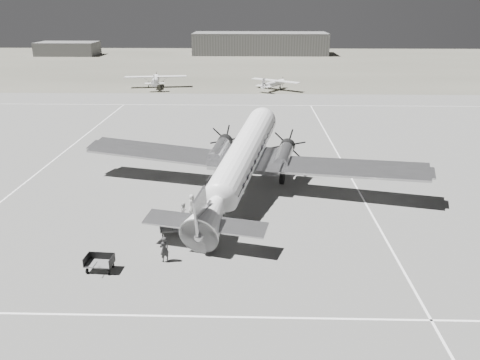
% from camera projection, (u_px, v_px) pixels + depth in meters
% --- Properties ---
extents(ground, '(260.00, 260.00, 0.00)m').
position_uv_depth(ground, '(218.00, 207.00, 37.50)').
color(ground, slate).
rests_on(ground, ground).
extents(taxi_line_near, '(60.00, 0.15, 0.01)m').
position_uv_depth(taxi_line_near, '(200.00, 317.00, 24.41)').
color(taxi_line_near, white).
rests_on(taxi_line_near, ground).
extents(taxi_line_right, '(0.15, 80.00, 0.01)m').
position_uv_depth(taxi_line_right, '(369.00, 209.00, 37.20)').
color(taxi_line_right, white).
rests_on(taxi_line_right, ground).
extents(taxi_line_left, '(0.15, 60.00, 0.01)m').
position_uv_depth(taxi_line_left, '(48.00, 165.00, 47.28)').
color(taxi_line_left, white).
rests_on(taxi_line_left, ground).
extents(taxi_line_horizon, '(90.00, 0.15, 0.01)m').
position_uv_depth(taxi_line_horizon, '(236.00, 105.00, 74.88)').
color(taxi_line_horizon, white).
rests_on(taxi_line_horizon, ground).
extents(grass_infield, '(260.00, 90.00, 0.01)m').
position_uv_depth(grass_infield, '(243.00, 64.00, 126.28)').
color(grass_infield, '#646254').
rests_on(grass_infield, ground).
extents(hangar_main, '(42.00, 14.00, 6.60)m').
position_uv_depth(hangar_main, '(260.00, 43.00, 148.36)').
color(hangar_main, slate).
rests_on(hangar_main, ground).
extents(shed_secondary, '(18.00, 10.00, 4.00)m').
position_uv_depth(shed_secondary, '(68.00, 49.00, 145.61)').
color(shed_secondary, '#5D5D5D').
rests_on(shed_secondary, ground).
extents(dc3_airliner, '(34.90, 28.00, 5.85)m').
position_uv_depth(dc3_airliner, '(241.00, 163.00, 38.65)').
color(dc3_airliner, '#BCBCBF').
rests_on(dc3_airliner, ground).
extents(light_plane_left, '(13.15, 11.25, 2.47)m').
position_uv_depth(light_plane_left, '(156.00, 81.00, 89.85)').
color(light_plane_left, white).
rests_on(light_plane_left, ground).
extents(light_plane_right, '(12.81, 12.26, 2.08)m').
position_uv_depth(light_plane_right, '(274.00, 85.00, 87.43)').
color(light_plane_right, white).
rests_on(light_plane_right, ground).
extents(baggage_cart_near, '(2.07, 1.68, 1.02)m').
position_uv_depth(baggage_cart_near, '(172.00, 228.00, 32.87)').
color(baggage_cart_near, '#5D5D5D').
rests_on(baggage_cart_near, ground).
extents(baggage_cart_far, '(1.83, 1.35, 0.99)m').
position_uv_depth(baggage_cart_far, '(100.00, 263.00, 28.47)').
color(baggage_cart_far, '#5D5D5D').
rests_on(baggage_cart_far, ground).
extents(ground_crew, '(0.74, 0.72, 1.71)m').
position_uv_depth(ground_crew, '(164.00, 249.00, 29.37)').
color(ground_crew, '#2C2C2C').
rests_on(ground_crew, ground).
extents(ramp_agent, '(0.76, 0.86, 1.48)m').
position_uv_depth(ramp_agent, '(184.00, 212.00, 34.87)').
color(ramp_agent, '#ADADAB').
rests_on(ramp_agent, ground).
extents(passenger, '(0.73, 0.86, 1.49)m').
position_uv_depth(passenger, '(192.00, 203.00, 36.35)').
color(passenger, '#ADADAA').
rests_on(passenger, ground).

